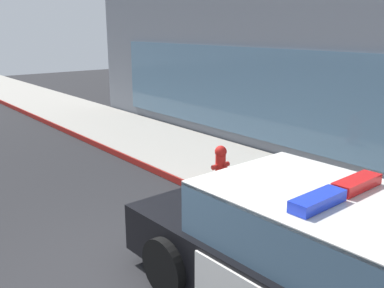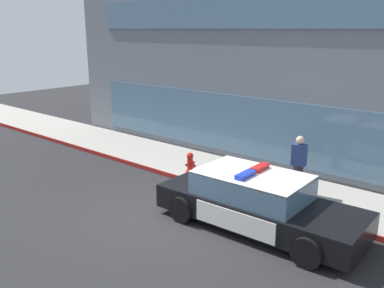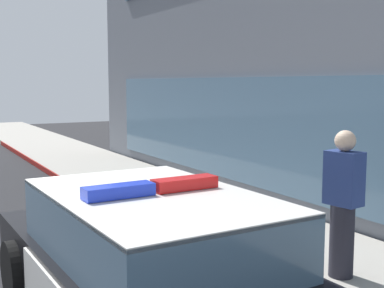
{
  "view_description": "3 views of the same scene",
  "coord_description": "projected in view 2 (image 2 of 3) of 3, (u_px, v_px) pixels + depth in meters",
  "views": [
    {
      "loc": [
        4.18,
        -2.4,
        2.96
      ],
      "look_at": [
        -0.48,
        1.36,
        1.32
      ],
      "focal_mm": 40.28,
      "sensor_mm": 36.0,
      "label": 1
    },
    {
      "loc": [
        7.14,
        -7.14,
        4.77
      ],
      "look_at": [
        -0.53,
        1.88,
        1.48
      ],
      "focal_mm": 38.98,
      "sensor_mm": 36.0,
      "label": 2
    },
    {
      "loc": [
        6.26,
        -0.86,
        2.39
      ],
      "look_at": [
        0.1,
        2.61,
        1.54
      ],
      "focal_mm": 47.65,
      "sensor_mm": 36.0,
      "label": 3
    }
  ],
  "objects": [
    {
      "name": "sidewalk",
      "position": [
        239.0,
        177.0,
        13.62
      ],
      "size": [
        48.0,
        2.63,
        0.15
      ],
      "primitive_type": "cube",
      "color": "#A39E93",
      "rests_on": "ground"
    },
    {
      "name": "police_cruiser",
      "position": [
        257.0,
        202.0,
        10.2
      ],
      "size": [
        5.15,
        2.21,
        1.49
      ],
      "rotation": [
        0.0,
        0.0,
        0.03
      ],
      "color": "black",
      "rests_on": "ground"
    },
    {
      "name": "storefront_building",
      "position": [
        353.0,
        56.0,
        17.18
      ],
      "size": [
        21.15,
        11.15,
        7.38
      ],
      "color": "slate",
      "rests_on": "ground"
    },
    {
      "name": "ground",
      "position": [
        161.0,
        216.0,
        10.97
      ],
      "size": [
        48.0,
        48.0,
        0.0
      ],
      "primitive_type": "plane",
      "color": "#262628"
    },
    {
      "name": "curb_red_paint",
      "position": [
        214.0,
        189.0,
        12.65
      ],
      "size": [
        28.8,
        0.04,
        0.14
      ],
      "primitive_type": "cube",
      "color": "maroon",
      "rests_on": "ground"
    },
    {
      "name": "pedestrian_on_sidewalk",
      "position": [
        298.0,
        165.0,
        11.91
      ],
      "size": [
        0.44,
        0.32,
        1.71
      ],
      "rotation": [
        0.0,
        0.0,
        1.73
      ],
      "color": "#23232D",
      "rests_on": "sidewalk"
    },
    {
      "name": "fire_hydrant",
      "position": [
        190.0,
        164.0,
        13.65
      ],
      "size": [
        0.34,
        0.39,
        0.73
      ],
      "color": "red",
      "rests_on": "sidewalk"
    }
  ]
}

